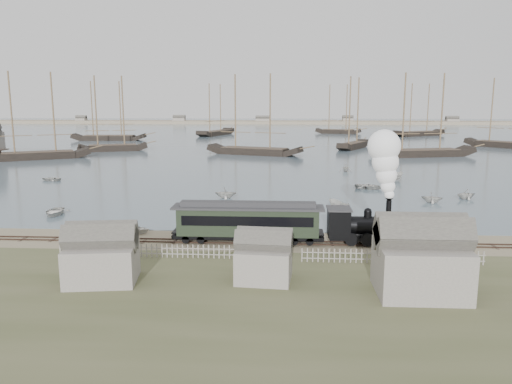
{
  "coord_description": "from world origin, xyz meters",
  "views": [
    {
      "loc": [
        3.51,
        -47.73,
        13.31
      ],
      "look_at": [
        0.37,
        5.8,
        3.5
      ],
      "focal_mm": 35.0,
      "sensor_mm": 36.0,
      "label": 1
    }
  ],
  "objects": [
    {
      "name": "picket_fence_east",
      "position": [
        12.5,
        -7.5,
        0.0
      ],
      "size": [
        15.0,
        0.1,
        1.2
      ],
      "primitive_type": null,
      "color": "gray",
      "rests_on": "ground"
    },
    {
      "name": "rowboat_5",
      "position": [
        22.06,
        36.24,
        0.76
      ],
      "size": [
        3.5,
        3.55,
        1.4
      ],
      "primitive_type": "imported",
      "rotation": [
        0.0,
        0.0,
        2.34
      ],
      "color": "#BBB9B2",
      "rests_on": "harbor_water"
    },
    {
      "name": "rowboat_0",
      "position": [
        -23.61,
        8.17,
        0.47
      ],
      "size": [
        4.23,
        3.23,
        0.82
      ],
      "primitive_type": "imported",
      "rotation": [
        0.0,
        0.0,
        0.11
      ],
      "color": "#BBB9B2",
      "rests_on": "harbor_water"
    },
    {
      "name": "rowboat_6",
      "position": [
        -35.92,
        33.15,
        0.4
      ],
      "size": [
        2.7,
        3.55,
        0.69
      ],
      "primitive_type": "imported",
      "rotation": [
        0.0,
        0.0,
        4.61
      ],
      "color": "#BBB9B2",
      "rests_on": "harbor_water"
    },
    {
      "name": "rowboat_7",
      "position": [
        15.07,
        47.32,
        0.78
      ],
      "size": [
        2.83,
        2.47,
        1.43
      ],
      "primitive_type": "imported",
      "rotation": [
        0.0,
        0.0,
        6.24
      ],
      "color": "#BBB9B2",
      "rests_on": "harbor_water"
    },
    {
      "name": "beached_dinghy",
      "position": [
        -12.16,
        0.69,
        0.41
      ],
      "size": [
        2.96,
        4.05,
        0.82
      ],
      "primitive_type": "imported",
      "rotation": [
        0.0,
        0.0,
        1.54
      ],
      "color": "#BBB9B2",
      "rests_on": "ground"
    },
    {
      "name": "rowboat_1",
      "position": [
        -4.66,
        19.63,
        0.84
      ],
      "size": [
        2.55,
        2.95,
        1.55
      ],
      "primitive_type": "imported",
      "rotation": [
        0.0,
        0.0,
        1.57
      ],
      "color": "#BBB9B2",
      "rests_on": "harbor_water"
    },
    {
      "name": "harbor_water",
      "position": [
        0.0,
        170.0,
        0.03
      ],
      "size": [
        600.0,
        336.0,
        0.06
      ],
      "primitive_type": "cube",
      "color": "#475865",
      "rests_on": "ground"
    },
    {
      "name": "picket_fence_west",
      "position": [
        -6.5,
        -7.0,
        0.0
      ],
      "size": [
        19.0,
        0.1,
        1.2
      ],
      "primitive_type": null,
      "color": "gray",
      "rests_on": "ground"
    },
    {
      "name": "shed_right",
      "position": [
        13.0,
        -14.0,
        0.0
      ],
      "size": [
        6.0,
        5.0,
        5.1
      ],
      "primitive_type": null,
      "color": "gray",
      "rests_on": "ground"
    },
    {
      "name": "rowboat_8",
      "position": [
        22.97,
        18.18,
        0.77
      ],
      "size": [
        3.02,
        3.26,
        1.41
      ],
      "primitive_type": "imported",
      "rotation": [
        0.0,
        0.0,
        1.26
      ],
      "color": "#BBB9B2",
      "rests_on": "harbor_water"
    },
    {
      "name": "schooner_2",
      "position": [
        -4.25,
        76.91,
        10.06
      ],
      "size": [
        24.87,
        13.29,
        20.0
      ],
      "primitive_type": null,
      "rotation": [
        0.0,
        0.0,
        -0.33
      ],
      "color": "black",
      "rests_on": "harbor_water"
    },
    {
      "name": "ground",
      "position": [
        0.0,
        0.0,
        0.0
      ],
      "size": [
        600.0,
        600.0,
        0.0
      ],
      "primitive_type": "plane",
      "color": "gray",
      "rests_on": "ground"
    },
    {
      "name": "schooner_4",
      "position": [
        36.82,
        75.05,
        10.06
      ],
      "size": [
        26.46,
        12.04,
        20.0
      ],
      "primitive_type": null,
      "rotation": [
        0.0,
        0.0,
        0.25
      ],
      "color": "black",
      "rests_on": "harbor_water"
    },
    {
      "name": "rail_track",
      "position": [
        0.0,
        -2.0,
        0.04
      ],
      "size": [
        120.0,
        1.8,
        0.16
      ],
      "color": "#38261E",
      "rests_on": "ground"
    },
    {
      "name": "schooner_3",
      "position": [
        22.64,
        94.3,
        10.06
      ],
      "size": [
        11.53,
        17.42,
        20.0
      ],
      "primitive_type": null,
      "rotation": [
        0.0,
        0.0,
        1.1
      ],
      "color": "black",
      "rests_on": "harbor_water"
    },
    {
      "name": "schooner_6",
      "position": [
        -56.59,
        119.59,
        10.06
      ],
      "size": [
        25.08,
        7.59,
        20.0
      ],
      "primitive_type": null,
      "rotation": [
        0.0,
        0.0,
        0.08
      ],
      "color": "black",
      "rests_on": "harbor_water"
    },
    {
      "name": "schooner_7",
      "position": [
        -23.75,
        147.91,
        10.06
      ],
      "size": [
        13.24,
        24.75,
        20.0
      ],
      "primitive_type": null,
      "rotation": [
        0.0,
        0.0,
        1.24
      ],
      "color": "black",
      "rests_on": "harbor_water"
    },
    {
      "name": "schooner_1",
      "position": [
        -42.68,
        83.37,
        10.06
      ],
      "size": [
        18.25,
        10.15,
        20.0
      ],
      "primitive_type": null,
      "rotation": [
        0.0,
        0.0,
        0.36
      ],
      "color": "black",
      "rests_on": "harbor_water"
    },
    {
      "name": "schooner_8",
      "position": [
        25.13,
        159.62,
        10.06
      ],
      "size": [
        18.83,
        9.68,
        20.0
      ],
      "primitive_type": null,
      "rotation": [
        0.0,
        0.0,
        -0.31
      ],
      "color": "black",
      "rests_on": "harbor_water"
    },
    {
      "name": "locomotive",
      "position": [
        12.31,
        -2.0,
        4.77
      ],
      "size": [
        8.33,
        3.11,
        10.38
      ],
      "color": "black",
      "rests_on": "ground"
    },
    {
      "name": "schooner_9",
      "position": [
        54.94,
        148.46,
        10.06
      ],
      "size": [
        22.4,
        16.27,
        20.0
      ],
      "primitive_type": null,
      "rotation": [
        0.0,
        0.0,
        0.54
      ],
      "color": "black",
      "rests_on": "harbor_water"
    },
    {
      "name": "schooner_5",
      "position": [
        67.08,
        99.72,
        10.06
      ],
      "size": [
        20.56,
        19.71,
        20.0
      ],
      "primitive_type": null,
      "rotation": [
        0.0,
        0.0,
        -0.75
      ],
      "color": "black",
      "rests_on": "harbor_water"
    },
    {
      "name": "rowboat_2",
      "position": [
        10.01,
        11.53,
        0.77
      ],
      "size": [
        3.92,
        2.99,
        1.43
      ],
      "primitive_type": "imported",
      "rotation": [
        0.0,
        0.0,
        3.64
      ],
      "color": "#BBB9B2",
      "rests_on": "harbor_water"
    },
    {
      "name": "rowboat_4",
      "position": [
        28.32,
        20.89,
        0.78
      ],
      "size": [
        2.99,
        3.25,
        1.43
      ],
      "primitive_type": "imported",
      "rotation": [
        0.0,
        0.0,
        4.99
      ],
      "color": "#BBB9B2",
      "rests_on": "harbor_water"
    },
    {
      "name": "rowboat_3",
      "position": [
        16.35,
        28.24,
        0.49
      ],
      "size": [
        4.26,
        4.97,
        0.87
      ],
      "primitive_type": "imported",
      "rotation": [
        0.0,
        0.0,
        1.22
      ],
      "color": "#BBB9B2",
      "rests_on": "harbor_water"
    },
    {
      "name": "shed_mid",
      "position": [
        2.0,
        -12.0,
        0.0
      ],
      "size": [
        4.0,
        3.5,
        3.6
      ],
      "primitive_type": null,
      "color": "gray",
      "rests_on": "ground"
    },
    {
      "name": "far_spit",
      "position": [
        0.0,
        250.0,
        0.0
      ],
      "size": [
        500.0,
        20.0,
        1.8
      ],
      "primitive_type": "cube",
      "color": "gray",
      "rests_on": "ground"
    },
    {
      "name": "passenger_coach",
      "position": [
        0.07,
        -2.0,
        2.18
      ],
      "size": [
        14.24,
        2.75,
        3.46
      ],
      "color": "black",
      "rests_on": "ground"
    },
    {
      "name": "schooner_0",
      "position": [
        -53.55,
        63.95,
        10.06
      ],
      "size": [
        22.24,
        15.87,
        20.0
      ],
      "primitive_type": null,
      "rotation": [
        0.0,
        0.0,
        0.52
      ],
      "color": "black",
      "rests_on": "harbor_water"
    },
    {
      "name": "shed_left",
      "position": [
        -10.0,
        -13.0,
        0.0
      ],
      "size": [
        5.0,
        4.0,
        4.1
      ],
      "primitive_type": null,
      "color": "gray",
      "rests_on": "ground"
    }
  ]
}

